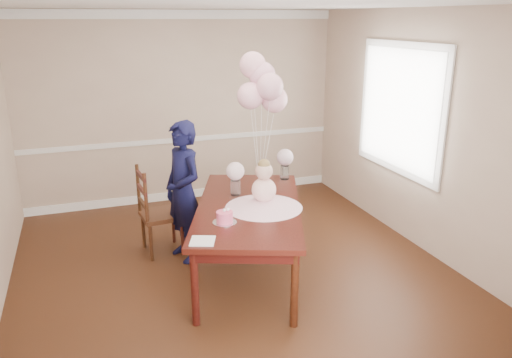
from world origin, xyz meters
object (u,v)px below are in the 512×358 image
at_px(dining_chair_seat, 161,215).
at_px(dining_table_top, 249,208).
at_px(birthday_cake, 225,217).
at_px(woman, 183,192).

bearing_deg(dining_chair_seat, dining_table_top, -52.82).
relative_size(birthday_cake, woman, 0.10).
relative_size(dining_table_top, birthday_cake, 13.33).
bearing_deg(birthday_cake, dining_table_top, 45.05).
xyz_separation_m(birthday_cake, woman, (-0.19, 0.95, -0.05)).
bearing_deg(dining_table_top, woman, 154.03).
bearing_deg(dining_table_top, birthday_cake, -113.96).
relative_size(dining_chair_seat, woman, 0.28).
height_order(dining_chair_seat, woman, woman).
bearing_deg(woman, dining_table_top, 24.69).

